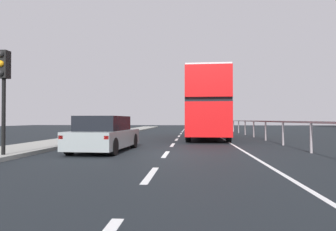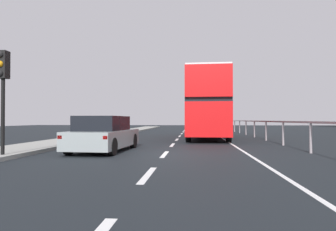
% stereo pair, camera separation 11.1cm
% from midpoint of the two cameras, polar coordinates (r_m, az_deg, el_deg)
% --- Properties ---
extents(ground_plane, '(74.87, 120.00, 0.10)m').
position_cam_midpoint_polar(ground_plane, '(11.69, -0.49, -7.29)').
color(ground_plane, black).
extents(near_sidewalk_kerb, '(2.49, 80.00, 0.14)m').
position_cam_midpoint_polar(near_sidewalk_kerb, '(13.55, -26.63, -5.80)').
color(near_sidewalk_kerb, gray).
rests_on(near_sidewalk_kerb, ground).
extents(lane_paint_markings, '(3.19, 46.00, 0.01)m').
position_cam_midpoint_polar(lane_paint_markings, '(20.11, 6.79, -4.42)').
color(lane_paint_markings, silver).
rests_on(lane_paint_markings, ground).
extents(bridge_side_railing, '(0.10, 42.00, 1.21)m').
position_cam_midpoint_polar(bridge_side_railing, '(21.06, 16.71, -1.60)').
color(bridge_side_railing, gray).
rests_on(bridge_side_railing, ground).
extents(double_decker_bus_red, '(2.92, 10.44, 4.30)m').
position_cam_midpoint_polar(double_decker_bus_red, '(21.05, 7.28, 2.00)').
color(double_decker_bus_red, red).
rests_on(double_decker_bus_red, ground).
extents(hatchback_car_near, '(2.03, 4.48, 1.42)m').
position_cam_midpoint_polar(hatchback_car_near, '(12.47, -12.13, -3.51)').
color(hatchback_car_near, gray).
rests_on(hatchback_car_near, ground).
extents(traffic_signal_pole, '(0.30, 0.42, 3.37)m').
position_cam_midpoint_polar(traffic_signal_pole, '(11.19, -28.93, 6.48)').
color(traffic_signal_pole, black).
rests_on(traffic_signal_pole, near_sidewalk_kerb).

